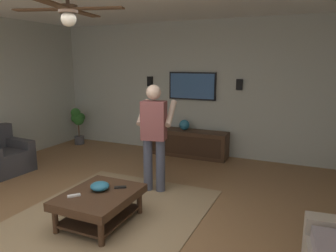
{
  "coord_description": "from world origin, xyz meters",
  "views": [
    {
      "loc": [
        -2.7,
        -2.2,
        1.96
      ],
      "look_at": [
        1.32,
        -0.39,
        1.07
      ],
      "focal_mm": 33.88,
      "sensor_mm": 36.0,
      "label": 1
    }
  ],
  "objects_px": {
    "armchair": "(1,157)",
    "remote_black": "(120,187)",
    "wall_speaker_right": "(150,81)",
    "ceiling_fan": "(68,12)",
    "person_standing": "(154,132)",
    "remote_white": "(74,196)",
    "coffee_table": "(100,201)",
    "media_console": "(187,143)",
    "potted_plant_short": "(78,121)",
    "bowl": "(100,186)",
    "wall_speaker_left": "(239,85)",
    "vase_round": "(184,125)",
    "tv": "(192,86)"
  },
  "relations": [
    {
      "from": "potted_plant_short",
      "to": "wall_speaker_left",
      "type": "xyz_separation_m",
      "value": [
        0.43,
        -3.74,
        0.95
      ]
    },
    {
      "from": "potted_plant_short",
      "to": "wall_speaker_left",
      "type": "distance_m",
      "value": 3.89
    },
    {
      "from": "media_console",
      "to": "person_standing",
      "type": "distance_m",
      "value": 2.08
    },
    {
      "from": "potted_plant_short",
      "to": "remote_black",
      "type": "relative_size",
      "value": 5.9
    },
    {
      "from": "media_console",
      "to": "wall_speaker_left",
      "type": "bearing_deg",
      "value": 104.36
    },
    {
      "from": "person_standing",
      "to": "potted_plant_short",
      "type": "distance_m",
      "value": 3.47
    },
    {
      "from": "tv",
      "to": "person_standing",
      "type": "xyz_separation_m",
      "value": [
        -2.2,
        -0.2,
        -0.53
      ]
    },
    {
      "from": "vase_round",
      "to": "wall_speaker_right",
      "type": "height_order",
      "value": "wall_speaker_right"
    },
    {
      "from": "remote_white",
      "to": "wall_speaker_left",
      "type": "relative_size",
      "value": 0.68
    },
    {
      "from": "ceiling_fan",
      "to": "wall_speaker_right",
      "type": "bearing_deg",
      "value": 14.31
    },
    {
      "from": "tv",
      "to": "coffee_table",
      "type": "bearing_deg",
      "value": 0.83
    },
    {
      "from": "person_standing",
      "to": "remote_white",
      "type": "height_order",
      "value": "person_standing"
    },
    {
      "from": "vase_round",
      "to": "ceiling_fan",
      "type": "relative_size",
      "value": 0.18
    },
    {
      "from": "media_console",
      "to": "remote_white",
      "type": "bearing_deg",
      "value": -2.67
    },
    {
      "from": "person_standing",
      "to": "vase_round",
      "type": "bearing_deg",
      "value": -2.46
    },
    {
      "from": "remote_white",
      "to": "wall_speaker_left",
      "type": "bearing_deg",
      "value": 24.94
    },
    {
      "from": "media_console",
      "to": "remote_black",
      "type": "height_order",
      "value": "media_console"
    },
    {
      "from": "coffee_table",
      "to": "potted_plant_short",
      "type": "distance_m",
      "value": 4.1
    },
    {
      "from": "wall_speaker_left",
      "to": "armchair",
      "type": "bearing_deg",
      "value": 125.26
    },
    {
      "from": "coffee_table",
      "to": "bowl",
      "type": "distance_m",
      "value": 0.18
    },
    {
      "from": "armchair",
      "to": "remote_white",
      "type": "xyz_separation_m",
      "value": [
        -1.02,
        -2.54,
        0.13
      ]
    },
    {
      "from": "coffee_table",
      "to": "wall_speaker_right",
      "type": "distance_m",
      "value": 3.78
    },
    {
      "from": "ceiling_fan",
      "to": "wall_speaker_left",
      "type": "bearing_deg",
      "value": -16.77
    },
    {
      "from": "media_console",
      "to": "vase_round",
      "type": "xyz_separation_m",
      "value": [
        0.01,
        0.08,
        0.39
      ]
    },
    {
      "from": "potted_plant_short",
      "to": "bowl",
      "type": "relative_size",
      "value": 3.8
    },
    {
      "from": "ceiling_fan",
      "to": "bowl",
      "type": "bearing_deg",
      "value": -21.31
    },
    {
      "from": "remote_white",
      "to": "remote_black",
      "type": "distance_m",
      "value": 0.57
    },
    {
      "from": "coffee_table",
      "to": "wall_speaker_left",
      "type": "relative_size",
      "value": 4.55
    },
    {
      "from": "tv",
      "to": "person_standing",
      "type": "height_order",
      "value": "tv"
    },
    {
      "from": "person_standing",
      "to": "potted_plant_short",
      "type": "relative_size",
      "value": 1.85
    },
    {
      "from": "armchair",
      "to": "remote_white",
      "type": "height_order",
      "value": "armchair"
    },
    {
      "from": "potted_plant_short",
      "to": "remote_black",
      "type": "height_order",
      "value": "potted_plant_short"
    },
    {
      "from": "armchair",
      "to": "remote_black",
      "type": "relative_size",
      "value": 5.81
    },
    {
      "from": "armchair",
      "to": "bowl",
      "type": "bearing_deg",
      "value": -10.68
    },
    {
      "from": "armchair",
      "to": "coffee_table",
      "type": "distance_m",
      "value": 2.86
    },
    {
      "from": "wall_speaker_right",
      "to": "ceiling_fan",
      "type": "relative_size",
      "value": 0.18
    },
    {
      "from": "media_console",
      "to": "wall_speaker_left",
      "type": "relative_size",
      "value": 7.73
    },
    {
      "from": "media_console",
      "to": "remote_black",
      "type": "distance_m",
      "value": 2.94
    },
    {
      "from": "tv",
      "to": "potted_plant_short",
      "type": "bearing_deg",
      "value": -81.46
    },
    {
      "from": "remote_black",
      "to": "ceiling_fan",
      "type": "xyz_separation_m",
      "value": [
        -0.42,
        0.3,
        2.07
      ]
    },
    {
      "from": "tv",
      "to": "armchair",
      "type": "bearing_deg",
      "value": -46.1
    },
    {
      "from": "tv",
      "to": "wall_speaker_left",
      "type": "xyz_separation_m",
      "value": [
        0.01,
        -0.99,
        0.06
      ]
    },
    {
      "from": "coffee_table",
      "to": "wall_speaker_left",
      "type": "bearing_deg",
      "value": -15.43
    },
    {
      "from": "bowl",
      "to": "wall_speaker_left",
      "type": "distance_m",
      "value": 3.64
    },
    {
      "from": "media_console",
      "to": "remote_white",
      "type": "relative_size",
      "value": 11.33
    },
    {
      "from": "person_standing",
      "to": "coffee_table",
      "type": "bearing_deg",
      "value": 162.08
    },
    {
      "from": "vase_round",
      "to": "remote_white",
      "type": "bearing_deg",
      "value": 178.66
    },
    {
      "from": "media_console",
      "to": "ceiling_fan",
      "type": "height_order",
      "value": "ceiling_fan"
    },
    {
      "from": "person_standing",
      "to": "remote_white",
      "type": "xyz_separation_m",
      "value": [
        -1.41,
        0.36,
        -0.52
      ]
    },
    {
      "from": "wall_speaker_right",
      "to": "ceiling_fan",
      "type": "height_order",
      "value": "ceiling_fan"
    }
  ]
}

